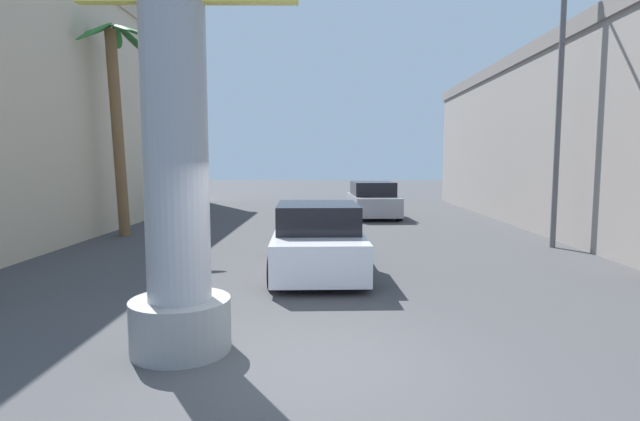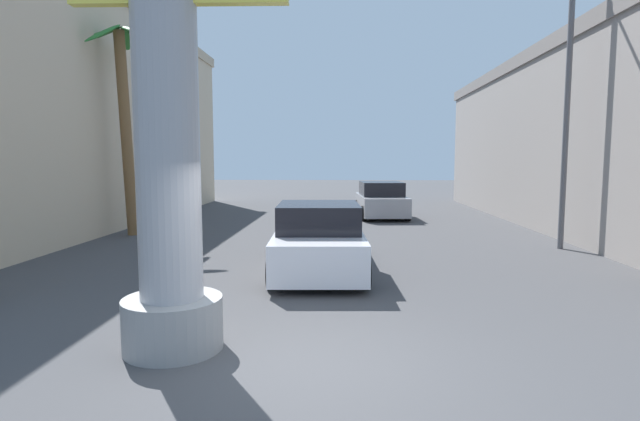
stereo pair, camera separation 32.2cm
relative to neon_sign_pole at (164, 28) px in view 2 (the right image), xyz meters
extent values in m
plane|color=#424244|center=(1.78, 9.48, -4.18)|extent=(93.37, 93.37, 0.00)
cube|color=#C6B293|center=(-9.57, 11.78, -0.15)|extent=(7.79, 24.15, 8.06)
cylinder|color=#9E9EA3|center=(-0.01, 0.00, -0.36)|extent=(0.82, 0.82, 7.64)
cylinder|color=gray|center=(-0.01, 0.00, -3.83)|extent=(1.31, 1.31, 0.70)
cylinder|color=#59595E|center=(8.45, 7.99, -0.34)|extent=(0.16, 0.16, 7.67)
cylinder|color=black|center=(0.70, 6.65, -3.86)|extent=(0.25, 0.65, 0.64)
cylinder|color=black|center=(2.52, 6.73, -3.86)|extent=(0.25, 0.65, 0.64)
cylinder|color=black|center=(0.87, 3.21, -3.86)|extent=(0.25, 0.65, 0.64)
cylinder|color=black|center=(2.68, 3.30, -3.86)|extent=(0.25, 0.65, 0.64)
cube|color=silver|center=(1.69, 4.97, -3.62)|extent=(2.14, 4.99, 0.80)
cube|color=black|center=(1.71, 4.61, -2.92)|extent=(1.85, 2.14, 0.60)
cylinder|color=black|center=(2.92, 17.11, -3.86)|extent=(0.26, 0.65, 0.64)
cylinder|color=black|center=(4.71, 17.23, -3.86)|extent=(0.26, 0.65, 0.64)
cylinder|color=black|center=(3.11, 14.16, -3.86)|extent=(0.26, 0.65, 0.64)
cylinder|color=black|center=(4.91, 14.28, -3.86)|extent=(0.26, 0.65, 0.64)
cube|color=#99999E|center=(3.91, 15.69, -3.62)|extent=(2.17, 4.33, 0.80)
cube|color=black|center=(3.91, 15.69, -2.92)|extent=(1.89, 2.43, 0.60)
cylinder|color=brown|center=(-4.92, 9.91, -0.84)|extent=(0.53, 0.49, 6.69)
ellipsoid|color=#306F2D|center=(-4.11, 9.71, 2.34)|extent=(1.49, 0.59, 0.63)
ellipsoid|color=#29682D|center=(-4.51, 10.50, 2.26)|extent=(0.95, 1.38, 0.85)
ellipsoid|color=#2A792D|center=(-5.10, 10.54, 2.38)|extent=(0.82, 1.52, 0.51)
ellipsoid|color=#29702D|center=(-5.60, 9.72, 2.33)|extent=(1.49, 0.56, 0.65)
ellipsoid|color=#29752D|center=(-5.20, 9.16, 2.25)|extent=(0.94, 1.37, 0.88)
ellipsoid|color=#25682D|center=(-4.39, 9.23, 2.36)|extent=(1.19, 1.39, 0.55)
cylinder|color=#1E233F|center=(-4.07, 14.17, -3.78)|extent=(0.14, 0.14, 0.80)
cylinder|color=#1E233F|center=(-4.08, 13.97, -3.78)|extent=(0.14, 0.14, 0.80)
cylinder|color=#B22626|center=(-4.07, 14.07, -3.08)|extent=(0.36, 0.36, 0.59)
sphere|color=tan|center=(-4.07, 14.07, -2.68)|extent=(0.22, 0.22, 0.22)
camera|label=1|loc=(1.95, -6.38, -1.65)|focal=28.00mm
camera|label=2|loc=(2.27, -6.37, -1.65)|focal=28.00mm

